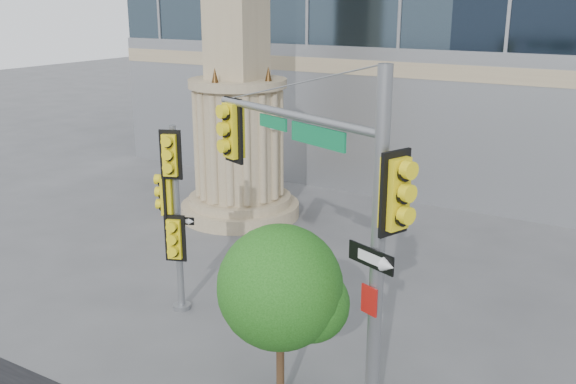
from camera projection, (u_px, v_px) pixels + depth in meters
The scene contains 5 objects.
ground at pixel (228, 378), 13.74m from camera, with size 120.00×120.00×0.00m, color #545456.
monument at pixel (237, 67), 22.50m from camera, with size 4.40×4.40×16.60m.
main_signal_pole at pixel (330, 202), 11.71m from camera, with size 5.04×2.33×6.82m.
secondary_signal_pole at pixel (173, 206), 15.93m from camera, with size 0.92×0.66×4.88m.
street_tree at pixel (283, 292), 12.04m from camera, with size 2.44×2.38×3.80m.
Camera 1 is at (7.30, -9.63, 7.78)m, focal length 40.00 mm.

